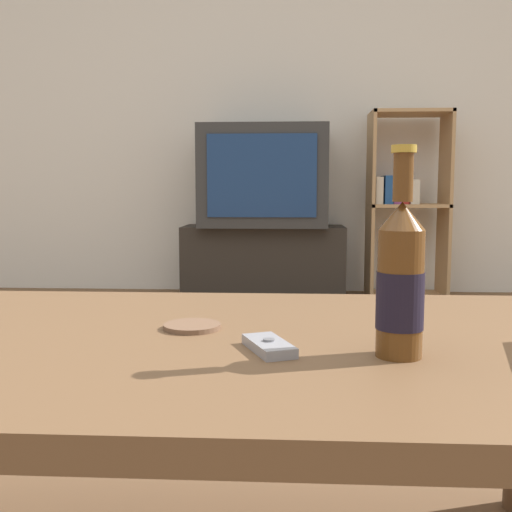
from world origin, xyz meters
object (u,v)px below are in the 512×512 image
tv_stand (264,261)px  bookshelf (404,202)px  cell_phone (269,346)px  television (264,177)px  beer_bottle (400,281)px

tv_stand → bookshelf: (0.85, 0.04, 0.37)m
cell_phone → television: bearing=70.2°
bookshelf → cell_phone: bookshelf is taller
tv_stand → bookshelf: 0.93m
tv_stand → television: 0.52m
beer_bottle → tv_stand: bearing=96.0°
tv_stand → television: size_ratio=1.30×
television → cell_phone: (0.13, -2.84, -0.29)m
bookshelf → beer_bottle: (-0.55, -2.91, -0.04)m
beer_bottle → cell_phone: bearing=174.2°
television → cell_phone: television is taller
television → cell_phone: bearing=-87.4°
television → cell_phone: size_ratio=6.70×
television → beer_bottle: television is taller
television → bookshelf: (0.85, 0.05, -0.15)m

